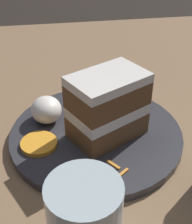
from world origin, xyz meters
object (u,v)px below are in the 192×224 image
at_px(plate, 96,134).
at_px(cream_dollop, 46,108).
at_px(cake_slice, 107,106).
at_px(orange_garnish, 39,144).

xyz_separation_m(plate, cream_dollop, (-0.05, -0.08, 0.03)).
height_order(cake_slice, cream_dollop, cake_slice).
distance_m(plate, orange_garnish, 0.09).
xyz_separation_m(plate, cake_slice, (0.01, 0.02, 0.06)).
bearing_deg(cake_slice, plate, 29.68).
bearing_deg(plate, cake_slice, 57.35).
bearing_deg(plate, cream_dollop, -121.02).
relative_size(plate, cream_dollop, 4.92).
bearing_deg(orange_garnish, plate, 103.21).
xyz_separation_m(cake_slice, cream_dollop, (-0.06, -0.09, -0.03)).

